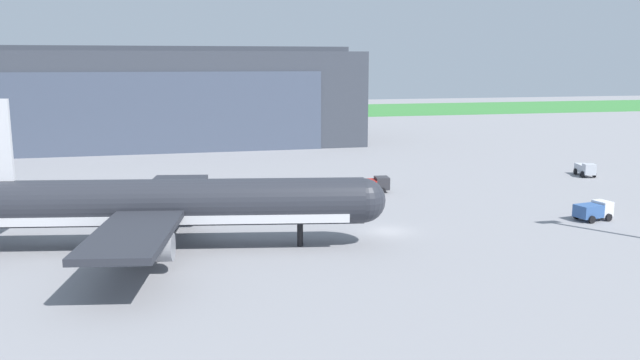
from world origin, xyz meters
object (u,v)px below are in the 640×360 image
Objects in this scene: maintenance_hangar at (158,97)px; fuel_bowser at (585,169)px; pushback_tractor at (370,184)px; ops_van at (594,210)px; airliner_near_left at (164,205)px.

fuel_bowser is at bearing -43.27° from maintenance_hangar.
pushback_tractor is at bearing -66.76° from maintenance_hangar.
ops_van is at bearing -47.07° from pushback_tractor.
maintenance_hangar is 68.39m from pushback_tractor.
airliner_near_left reaches higher than ops_van.
fuel_bowser reaches higher than ops_van.
pushback_tractor is (-35.16, -4.06, -0.01)m from fuel_bowser.
pushback_tractor is at bearing 37.66° from airliner_near_left.
pushback_tractor is (26.77, -62.36, -8.49)m from maintenance_hangar.
maintenance_hangar is 2.02× the size of airliner_near_left.
fuel_bowser is at bearing 21.63° from airliner_near_left.
fuel_bowser is (61.93, -58.29, -8.48)m from maintenance_hangar.
airliner_near_left is at bearing -158.37° from fuel_bowser.
maintenance_hangar is at bearing 118.91° from ops_van.
fuel_bowser is (61.49, 24.39, -3.01)m from airliner_near_left.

